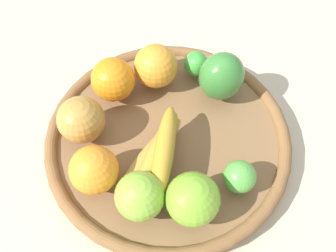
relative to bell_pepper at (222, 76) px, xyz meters
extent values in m
plane|color=#C4B798|center=(0.03, -0.11, -0.08)|extent=(2.40, 2.40, 0.00)
cylinder|color=brown|center=(0.03, -0.11, -0.07)|extent=(0.38, 0.38, 0.03)
torus|color=brown|center=(0.03, -0.11, -0.05)|extent=(0.39, 0.39, 0.02)
ellipsoid|color=#3A7E34|center=(0.00, 0.00, 0.00)|extent=(0.08, 0.08, 0.09)
ellipsoid|color=#B18839|center=(0.06, -0.16, -0.03)|extent=(0.10, 0.15, 0.03)
ellipsoid|color=#B28F33|center=(0.07, -0.15, -0.02)|extent=(0.13, 0.13, 0.03)
ellipsoid|color=#B88F2A|center=(0.08, -0.14, 0.00)|extent=(0.15, 0.11, 0.03)
sphere|color=#88BB3B|center=(0.12, -0.20, -0.01)|extent=(0.08, 0.08, 0.07)
sphere|color=orange|center=(0.06, -0.24, -0.01)|extent=(0.09, 0.09, 0.07)
sphere|color=orange|center=(-0.08, -0.16, -0.01)|extent=(0.09, 0.09, 0.07)
sphere|color=orange|center=(-0.07, -0.08, -0.01)|extent=(0.10, 0.10, 0.07)
sphere|color=#55A541|center=(0.16, -0.06, -0.02)|extent=(0.05, 0.05, 0.05)
sphere|color=#BD873A|center=(-0.02, -0.23, -0.01)|extent=(0.08, 0.08, 0.07)
sphere|color=#7AB12F|center=(0.16, -0.14, -0.01)|extent=(0.10, 0.10, 0.07)
sphere|color=green|center=(-0.06, -0.01, -0.02)|extent=(0.05, 0.05, 0.04)
camera|label=1|loc=(0.31, -0.25, 0.46)|focal=39.73mm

